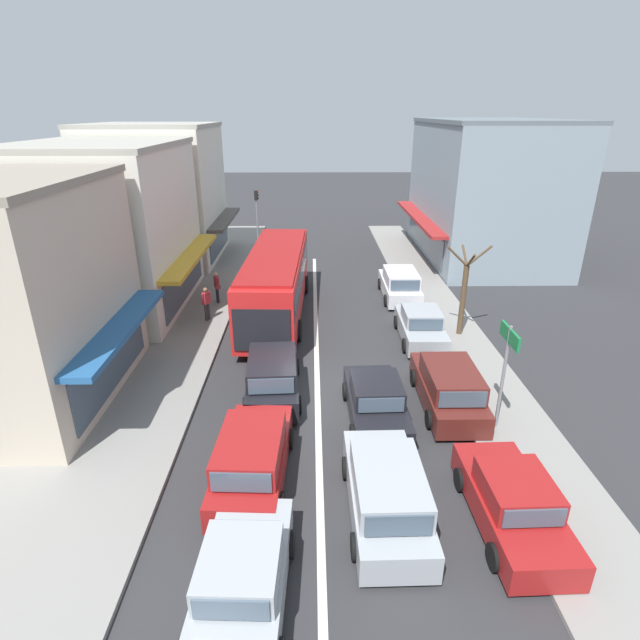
% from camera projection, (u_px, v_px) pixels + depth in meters
% --- Properties ---
extents(ground_plane, '(140.00, 140.00, 0.00)m').
position_uv_depth(ground_plane, '(318.00, 398.00, 17.70)').
color(ground_plane, '#2D2D30').
extents(lane_centre_line, '(0.20, 28.00, 0.01)m').
position_uv_depth(lane_centre_line, '(316.00, 348.00, 21.38)').
color(lane_centre_line, silver).
rests_on(lane_centre_line, ground).
extents(sidewalk_left, '(5.20, 44.00, 0.14)m').
position_uv_depth(sidewalk_left, '(169.00, 329.00, 23.09)').
color(sidewalk_left, gray).
rests_on(sidewalk_left, ground).
extents(kerb_right, '(2.80, 44.00, 0.12)m').
position_uv_depth(kerb_right, '(448.00, 328.00, 23.30)').
color(kerb_right, gray).
rests_on(kerb_right, ground).
extents(shopfront_corner_near, '(7.24, 7.76, 7.62)m').
position_uv_depth(shopfront_corner_near, '(5.00, 298.00, 16.21)').
color(shopfront_corner_near, beige).
rests_on(shopfront_corner_near, ground).
extents(shopfront_mid_block, '(8.05, 9.45, 8.11)m').
position_uv_depth(shopfront_mid_block, '(107.00, 230.00, 24.37)').
color(shopfront_mid_block, silver).
rests_on(shopfront_mid_block, ground).
extents(shopfront_far_end, '(8.49, 8.25, 8.70)m').
position_uv_depth(shopfront_far_end, '(159.00, 194.00, 32.66)').
color(shopfront_far_end, silver).
rests_on(shopfront_far_end, ground).
extents(building_right_far, '(8.75, 13.11, 8.94)m').
position_uv_depth(building_right_far, '(486.00, 191.00, 33.31)').
color(building_right_far, '#84939E').
rests_on(building_right_far, ground).
extents(city_bus, '(3.05, 10.95, 3.23)m').
position_uv_depth(city_bus, '(276.00, 279.00, 24.17)').
color(city_bus, red).
rests_on(city_bus, ground).
extents(wagon_queue_far_back, '(1.98, 4.52, 1.58)m').
position_uv_depth(wagon_queue_far_back, '(386.00, 492.00, 12.27)').
color(wagon_queue_far_back, '#9EA3A8').
rests_on(wagon_queue_far_back, ground).
extents(wagon_adjacent_lane_trail, '(2.10, 4.58, 1.58)m').
position_uv_depth(wagon_adjacent_lane_trail, '(273.00, 376.00, 17.66)').
color(wagon_adjacent_lane_trail, black).
rests_on(wagon_adjacent_lane_trail, ground).
extents(sedan_behind_bus_mid, '(1.99, 4.25, 1.47)m').
position_uv_depth(sedan_behind_bus_mid, '(376.00, 402.00, 16.25)').
color(sedan_behind_bus_mid, black).
rests_on(sedan_behind_bus_mid, ground).
extents(wagon_adjacent_lane_lead, '(2.10, 4.58, 1.58)m').
position_uv_depth(wagon_adjacent_lane_lead, '(252.00, 457.00, 13.51)').
color(wagon_adjacent_lane_lead, maroon).
rests_on(wagon_adjacent_lane_lead, ground).
extents(sedan_behind_bus_near, '(2.04, 4.27, 1.47)m').
position_uv_depth(sedan_behind_bus_near, '(242.00, 582.00, 10.04)').
color(sedan_behind_bus_near, '#9EA3A8').
rests_on(sedan_behind_bus_near, ground).
extents(parked_sedan_kerb_front, '(1.98, 4.24, 1.47)m').
position_uv_depth(parked_sedan_kerb_front, '(513.00, 503.00, 12.05)').
color(parked_sedan_kerb_front, maroon).
rests_on(parked_sedan_kerb_front, ground).
extents(parked_wagon_kerb_second, '(1.96, 4.51, 1.58)m').
position_uv_depth(parked_wagon_kerb_second, '(448.00, 387.00, 16.92)').
color(parked_wagon_kerb_second, '#561E19').
rests_on(parked_wagon_kerb_second, ground).
extents(parked_sedan_kerb_third, '(1.96, 4.23, 1.47)m').
position_uv_depth(parked_sedan_kerb_third, '(421.00, 326.00, 21.94)').
color(parked_sedan_kerb_third, '#9EA3A8').
rests_on(parked_sedan_kerb_third, ground).
extents(parked_wagon_kerb_rear, '(1.97, 4.52, 1.58)m').
position_uv_depth(parked_wagon_kerb_rear, '(400.00, 285.00, 26.89)').
color(parked_wagon_kerb_rear, silver).
rests_on(parked_wagon_kerb_rear, ground).
extents(traffic_light_downstreet, '(0.33, 0.24, 4.20)m').
position_uv_depth(traffic_light_downstreet, '(257.00, 209.00, 35.91)').
color(traffic_light_downstreet, gray).
rests_on(traffic_light_downstreet, ground).
extents(directional_road_sign, '(0.10, 1.40, 3.60)m').
position_uv_depth(directional_road_sign, '(507.00, 355.00, 14.92)').
color(directional_road_sign, gray).
rests_on(directional_road_sign, ground).
extents(street_tree_right, '(1.92, 1.84, 4.19)m').
position_uv_depth(street_tree_right, '(464.00, 293.00, 21.81)').
color(street_tree_right, brown).
rests_on(street_tree_right, ground).
extents(pedestrian_with_handbag_near, '(0.42, 0.64, 1.63)m').
position_uv_depth(pedestrian_with_handbag_near, '(217.00, 286.00, 25.77)').
color(pedestrian_with_handbag_near, '#232838').
rests_on(pedestrian_with_handbag_near, sidewalk_left).
extents(pedestrian_browsing_midblock, '(0.37, 0.50, 1.63)m').
position_uv_depth(pedestrian_browsing_midblock, '(206.00, 302.00, 23.61)').
color(pedestrian_browsing_midblock, '#333338').
rests_on(pedestrian_browsing_midblock, sidewalk_left).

